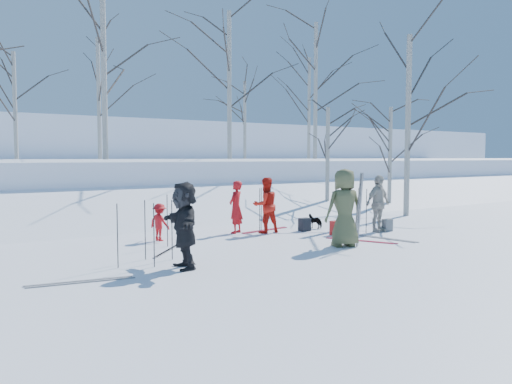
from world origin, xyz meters
TOP-DOWN VIEW (x-y plane):
  - ground at (0.00, 0.00)m, footprint 120.00×120.00m
  - snow_ramp at (0.00, 7.00)m, footprint 70.00×9.49m
  - snow_plateau at (0.00, 17.00)m, footprint 70.00×18.00m
  - far_hill at (0.00, 38.00)m, footprint 90.00×30.00m
  - skier_olive_center at (1.09, -0.96)m, footprint 1.11×0.87m
  - skier_red_north at (-0.08, 2.49)m, footprint 0.69×0.63m
  - skier_redor_behind at (0.71, 2.05)m, footprint 0.88×0.72m
  - skier_red_seated at (-2.54, 2.44)m, footprint 0.61×0.76m
  - skier_cream_east at (3.69, 0.33)m, footprint 1.06×0.53m
  - skier_grey_west at (-3.41, -1.05)m, footprint 0.81×1.73m
  - dog at (2.60, 1.98)m, footprint 0.42×0.60m
  - upright_ski_left at (1.39, -1.22)m, footprint 0.11×0.17m
  - upright_ski_right at (1.40, -1.14)m, footprint 0.10×0.23m
  - ski_pair_a at (0.96, 2.46)m, footprint 0.94×1.98m
  - ski_pair_b at (-2.91, 0.98)m, footprint 2.09×2.10m
  - ski_pair_c at (2.06, -0.61)m, footprint 1.71×2.06m
  - ski_pair_d at (-5.50, -1.06)m, footprint 0.80×1.96m
  - ski_pair_e at (2.90, -0.71)m, footprint 0.98×1.98m
  - ski_pole_a at (3.28, 0.74)m, footprint 0.02×0.02m
  - ski_pole_b at (-2.71, 1.51)m, footprint 0.02×0.02m
  - ski_pole_c at (3.21, 0.34)m, footprint 0.02×0.02m
  - ski_pole_d at (-3.26, -0.08)m, footprint 0.02×0.02m
  - ski_pole_e at (-3.89, -0.59)m, footprint 0.02×0.02m
  - ski_pole_f at (-3.78, 0.23)m, footprint 0.02×0.02m
  - ski_pole_g at (0.68, 2.34)m, footprint 0.02×0.02m
  - ski_pole_h at (-4.55, -0.27)m, footprint 0.02×0.02m
  - ski_pole_i at (0.86, 2.53)m, footprint 0.02×0.02m
  - backpack_red at (2.18, 0.55)m, footprint 0.32×0.22m
  - backpack_grey at (4.05, 0.26)m, footprint 0.30×0.20m
  - backpack_dark at (1.93, 1.70)m, footprint 0.34×0.24m
  - birch_plateau_a at (-0.34, 15.90)m, footprint 4.97×4.97m
  - birch_plateau_b at (9.44, 10.25)m, footprint 5.60×5.60m
  - birch_plateau_c at (-4.58, 13.73)m, footprint 3.86×3.86m
  - birch_plateau_d at (4.18, 10.24)m, footprint 5.43×5.43m
  - birch_plateau_e at (12.70, 14.80)m, footprint 5.09×5.09m
  - birch_plateau_f at (-2.00, 9.21)m, footprint 5.40×5.40m
  - birch_plateau_g at (6.67, 12.88)m, footprint 3.54×3.54m
  - birch_edge_b at (7.82, 2.73)m, footprint 5.48×5.48m
  - birch_edge_c at (9.38, 5.00)m, footprint 3.75×3.75m
  - birch_edge_e at (6.27, 5.61)m, footprint 3.67×3.67m

SIDE VIEW (x-z plane):
  - ground at x=0.00m, z-range 0.00..0.00m
  - ski_pair_a at x=0.96m, z-range 0.00..0.02m
  - ski_pair_b at x=-2.91m, z-range 0.00..0.02m
  - ski_pair_c at x=2.06m, z-range 0.00..0.02m
  - ski_pair_d at x=-5.50m, z-range 0.00..0.02m
  - ski_pair_e at x=2.90m, z-range 0.00..0.02m
  - snow_ramp at x=0.00m, z-range -1.91..2.21m
  - backpack_grey at x=4.05m, z-range 0.00..0.38m
  - backpack_dark at x=1.93m, z-range 0.00..0.40m
  - backpack_red at x=2.18m, z-range 0.00..0.42m
  - dog at x=2.60m, z-range 0.00..0.46m
  - skier_red_seated at x=-2.54m, z-range 0.00..1.03m
  - ski_pole_a at x=3.28m, z-range 0.00..1.34m
  - ski_pole_b at x=-2.71m, z-range 0.00..1.34m
  - ski_pole_c at x=3.21m, z-range 0.00..1.34m
  - ski_pole_d at x=-3.26m, z-range 0.00..1.34m
  - ski_pole_e at x=-3.89m, z-range 0.00..1.34m
  - ski_pole_f at x=-3.78m, z-range 0.00..1.34m
  - ski_pole_g at x=0.68m, z-range 0.00..1.34m
  - ski_pole_h at x=-4.55m, z-range 0.00..1.34m
  - ski_pole_i at x=0.86m, z-range 0.00..1.34m
  - skier_red_north at x=-0.08m, z-range 0.00..1.58m
  - skier_redor_behind at x=0.71m, z-range 0.00..1.68m
  - skier_cream_east at x=3.69m, z-range 0.00..1.74m
  - skier_grey_west at x=-3.41m, z-range 0.00..1.79m
  - upright_ski_left at x=1.39m, z-range 0.00..1.90m
  - upright_ski_right at x=1.40m, z-range 0.00..1.90m
  - skier_olive_center at x=1.09m, z-range 0.00..2.00m
  - snow_plateau at x=0.00m, z-range -0.10..2.10m
  - far_hill at x=0.00m, z-range -1.00..5.00m
  - birch_edge_e at x=6.27m, z-range 0.00..4.39m
  - birch_edge_c at x=9.38m, z-range 0.00..4.50m
  - birch_edge_b at x=7.82m, z-range 0.00..6.97m
  - birch_plateau_g at x=6.67m, z-range 2.20..6.40m
  - birch_plateau_c at x=-4.58m, z-range 2.20..6.85m
  - birch_plateau_a at x=-0.34m, z-range 2.20..8.44m
  - birch_plateau_e at x=12.70m, z-range 2.20..8.61m
  - birch_plateau_f at x=-2.00m, z-range 2.20..9.05m
  - birch_plateau_d at x=4.18m, z-range 2.20..9.10m
  - birch_plateau_b at x=9.44m, z-range 2.20..9.34m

